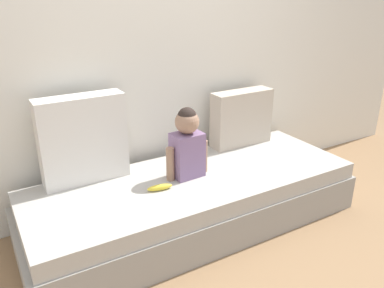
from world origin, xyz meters
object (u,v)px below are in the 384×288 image
at_px(toddler, 187,143).
at_px(banana, 160,187).
at_px(throw_pillow_left, 83,140).
at_px(couch, 194,201).
at_px(throw_pillow_right, 241,118).

xyz_separation_m(toddler, banana, (-0.26, -0.10, -0.23)).
xyz_separation_m(throw_pillow_left, toddler, (0.63, -0.29, -0.05)).
height_order(couch, banana, banana).
bearing_deg(toddler, throw_pillow_left, 154.88).
distance_m(throw_pillow_left, banana, 0.60).
bearing_deg(banana, throw_pillow_right, 22.37).
bearing_deg(throw_pillow_right, couch, -152.94).
bearing_deg(couch, toddler, 124.95).
distance_m(couch, throw_pillow_left, 0.88).
height_order(throw_pillow_right, toddler, toddler).
relative_size(throw_pillow_right, toddler, 1.05).
distance_m(couch, toddler, 0.44).
height_order(couch, throw_pillow_left, throw_pillow_left).
relative_size(couch, throw_pillow_right, 4.54).
bearing_deg(banana, throw_pillow_left, 133.13).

